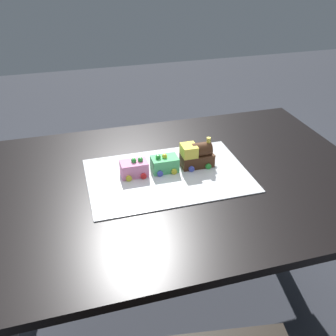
{
  "coord_description": "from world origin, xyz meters",
  "views": [
    {
      "loc": [
        0.39,
        1.13,
        1.5
      ],
      "look_at": [
        0.06,
        -0.02,
        0.77
      ],
      "focal_mm": 40.28,
      "sensor_mm": 36.0,
      "label": 1
    }
  ],
  "objects": [
    {
      "name": "cake_car_tanker_bubblegum",
      "position": [
        0.18,
        -0.06,
        0.77
      ],
      "size": [
        0.1,
        0.08,
        0.07
      ],
      "color": "pink",
      "rests_on": "cake_board"
    },
    {
      "name": "cake_car_flatbed_mint_green",
      "position": [
        0.07,
        -0.06,
        0.77
      ],
      "size": [
        0.1,
        0.08,
        0.07
      ],
      "color": "#59CC7A",
      "rests_on": "cake_board"
    },
    {
      "name": "cake_board",
      "position": [
        0.06,
        -0.02,
        0.74
      ],
      "size": [
        0.6,
        0.4,
        0.0
      ],
      "primitive_type": "cube",
      "color": "silver",
      "rests_on": "dining_table"
    },
    {
      "name": "ground_plane",
      "position": [
        0.0,
        0.0,
        0.0
      ],
      "size": [
        8.0,
        8.0,
        0.0
      ],
      "primitive_type": "plane",
      "color": "#2D3038"
    },
    {
      "name": "cake_locomotive",
      "position": [
        -0.06,
        -0.06,
        0.79
      ],
      "size": [
        0.14,
        0.08,
        0.12
      ],
      "color": "#472816",
      "rests_on": "cake_board"
    },
    {
      "name": "dining_table",
      "position": [
        0.0,
        0.0,
        0.63
      ],
      "size": [
        1.4,
        1.0,
        0.74
      ],
      "color": "black",
      "rests_on": "ground"
    }
  ]
}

